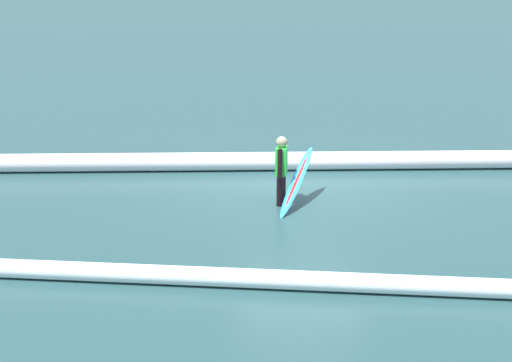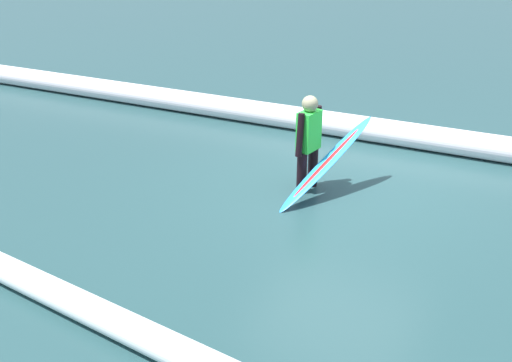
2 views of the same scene
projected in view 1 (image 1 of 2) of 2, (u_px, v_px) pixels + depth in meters
The scene contains 5 objects.
ground_plane at pixel (302, 197), 14.21m from camera, with size 177.91×177.91×0.00m, color #254648.
surfer at pixel (281, 167), 13.61m from camera, with size 0.25×0.56×1.35m.
surfboard at pixel (297, 181), 13.65m from camera, with size 0.82×1.67×0.98m.
wave_crest_foreground at pixel (298, 161), 15.94m from camera, with size 0.41×0.41×18.90m, color white.
wave_crest_midground at pixel (136, 274), 10.46m from camera, with size 0.29×0.29×20.53m, color white.
Camera 1 is at (0.50, 13.45, 4.67)m, focal length 49.36 mm.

